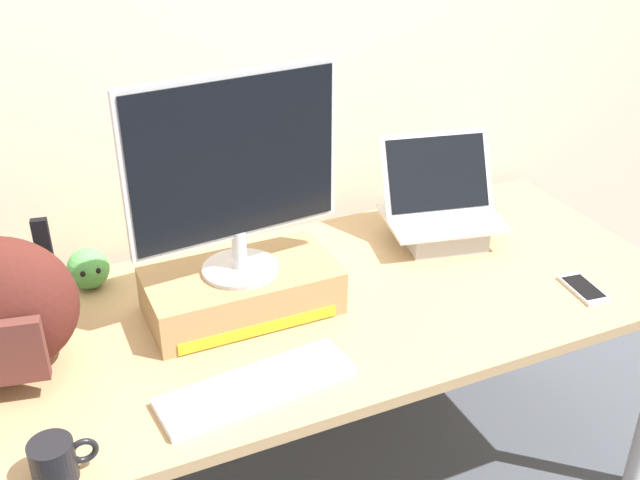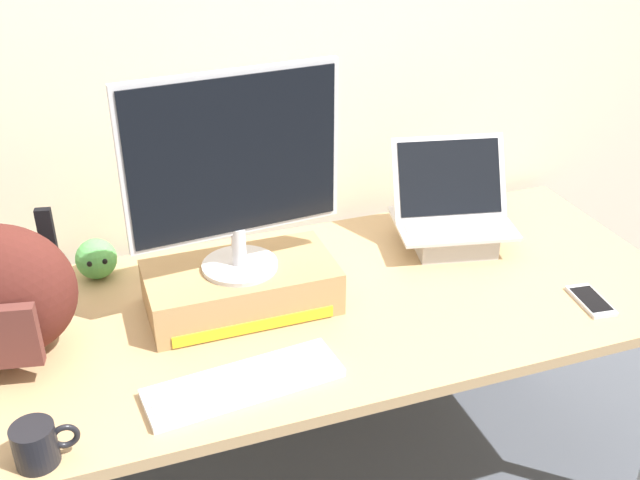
{
  "view_description": "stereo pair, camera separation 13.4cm",
  "coord_description": "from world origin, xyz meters",
  "px_view_note": "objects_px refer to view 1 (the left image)",
  "views": [
    {
      "loc": [
        -0.67,
        -1.48,
        1.79
      ],
      "look_at": [
        0.0,
        0.0,
        0.89
      ],
      "focal_mm": 42.54,
      "sensor_mm": 36.0,
      "label": 1
    },
    {
      "loc": [
        -0.55,
        -1.53,
        1.79
      ],
      "look_at": [
        0.0,
        0.0,
        0.89
      ],
      "focal_mm": 42.54,
      "sensor_mm": 36.0,
      "label": 2
    }
  ],
  "objects_px": {
    "desktop_monitor": "(235,171)",
    "plush_toy": "(88,268)",
    "external_keyboard": "(256,386)",
    "toner_box_yellow": "(242,291)",
    "messenger_backpack": "(0,308)",
    "cell_phone": "(583,289)",
    "open_laptop": "(441,219)",
    "coffee_mug": "(55,461)"
  },
  "relations": [
    {
      "from": "toner_box_yellow",
      "to": "plush_toy",
      "type": "xyz_separation_m",
      "value": [
        -0.33,
        0.27,
        -0.0
      ]
    },
    {
      "from": "external_keyboard",
      "to": "messenger_backpack",
      "type": "relative_size",
      "value": 1.19
    },
    {
      "from": "external_keyboard",
      "to": "cell_phone",
      "type": "bearing_deg",
      "value": -4.28
    },
    {
      "from": "toner_box_yellow",
      "to": "external_keyboard",
      "type": "height_order",
      "value": "toner_box_yellow"
    },
    {
      "from": "toner_box_yellow",
      "to": "messenger_backpack",
      "type": "relative_size",
      "value": 1.26
    },
    {
      "from": "toner_box_yellow",
      "to": "external_keyboard",
      "type": "bearing_deg",
      "value": -103.87
    },
    {
      "from": "open_laptop",
      "to": "cell_phone",
      "type": "relative_size",
      "value": 2.47
    },
    {
      "from": "toner_box_yellow",
      "to": "plush_toy",
      "type": "bearing_deg",
      "value": 140.37
    },
    {
      "from": "desktop_monitor",
      "to": "coffee_mug",
      "type": "distance_m",
      "value": 0.72
    },
    {
      "from": "desktop_monitor",
      "to": "cell_phone",
      "type": "xyz_separation_m",
      "value": [
        0.85,
        -0.28,
        -0.38
      ]
    },
    {
      "from": "plush_toy",
      "to": "coffee_mug",
      "type": "bearing_deg",
      "value": -104.52
    },
    {
      "from": "messenger_backpack",
      "to": "plush_toy",
      "type": "distance_m",
      "value": 0.37
    },
    {
      "from": "messenger_backpack",
      "to": "toner_box_yellow",
      "type": "bearing_deg",
      "value": 11.63
    },
    {
      "from": "external_keyboard",
      "to": "plush_toy",
      "type": "bearing_deg",
      "value": 108.08
    },
    {
      "from": "coffee_mug",
      "to": "plush_toy",
      "type": "xyz_separation_m",
      "value": [
        0.17,
        0.66,
        0.01
      ]
    },
    {
      "from": "cell_phone",
      "to": "desktop_monitor",
      "type": "bearing_deg",
      "value": 168.03
    },
    {
      "from": "external_keyboard",
      "to": "toner_box_yellow",
      "type": "bearing_deg",
      "value": 70.48
    },
    {
      "from": "open_laptop",
      "to": "coffee_mug",
      "type": "relative_size",
      "value": 2.97
    },
    {
      "from": "external_keyboard",
      "to": "coffee_mug",
      "type": "bearing_deg",
      "value": -174.65
    },
    {
      "from": "external_keyboard",
      "to": "coffee_mug",
      "type": "height_order",
      "value": "coffee_mug"
    },
    {
      "from": "toner_box_yellow",
      "to": "plush_toy",
      "type": "distance_m",
      "value": 0.43
    },
    {
      "from": "desktop_monitor",
      "to": "external_keyboard",
      "type": "xyz_separation_m",
      "value": [
        -0.08,
        -0.3,
        -0.37
      ]
    },
    {
      "from": "desktop_monitor",
      "to": "open_laptop",
      "type": "height_order",
      "value": "desktop_monitor"
    },
    {
      "from": "external_keyboard",
      "to": "cell_phone",
      "type": "distance_m",
      "value": 0.92
    },
    {
      "from": "desktop_monitor",
      "to": "plush_toy",
      "type": "bearing_deg",
      "value": 135.46
    },
    {
      "from": "toner_box_yellow",
      "to": "open_laptop",
      "type": "distance_m",
      "value": 0.66
    },
    {
      "from": "toner_box_yellow",
      "to": "desktop_monitor",
      "type": "relative_size",
      "value": 0.9
    },
    {
      "from": "coffee_mug",
      "to": "plush_toy",
      "type": "relative_size",
      "value": 1.15
    },
    {
      "from": "desktop_monitor",
      "to": "external_keyboard",
      "type": "relative_size",
      "value": 1.17
    },
    {
      "from": "toner_box_yellow",
      "to": "desktop_monitor",
      "type": "bearing_deg",
      "value": -83.49
    },
    {
      "from": "open_laptop",
      "to": "coffee_mug",
      "type": "bearing_deg",
      "value": -144.35
    },
    {
      "from": "toner_box_yellow",
      "to": "open_laptop",
      "type": "height_order",
      "value": "open_laptop"
    },
    {
      "from": "desktop_monitor",
      "to": "messenger_backpack",
      "type": "relative_size",
      "value": 1.4
    },
    {
      "from": "messenger_backpack",
      "to": "coffee_mug",
      "type": "relative_size",
      "value": 2.95
    },
    {
      "from": "messenger_backpack",
      "to": "coffee_mug",
      "type": "xyz_separation_m",
      "value": [
        0.05,
        -0.38,
        -0.12
      ]
    },
    {
      "from": "open_laptop",
      "to": "messenger_backpack",
      "type": "relative_size",
      "value": 1.0
    },
    {
      "from": "toner_box_yellow",
      "to": "cell_phone",
      "type": "bearing_deg",
      "value": -18.51
    },
    {
      "from": "messenger_backpack",
      "to": "cell_phone",
      "type": "xyz_separation_m",
      "value": [
        1.39,
        -0.28,
        -0.16
      ]
    },
    {
      "from": "open_laptop",
      "to": "desktop_monitor",
      "type": "bearing_deg",
      "value": -157.83
    },
    {
      "from": "toner_box_yellow",
      "to": "external_keyboard",
      "type": "distance_m",
      "value": 0.32
    },
    {
      "from": "desktop_monitor",
      "to": "plush_toy",
      "type": "relative_size",
      "value": 4.75
    },
    {
      "from": "desktop_monitor",
      "to": "open_laptop",
      "type": "relative_size",
      "value": 1.39
    }
  ]
}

